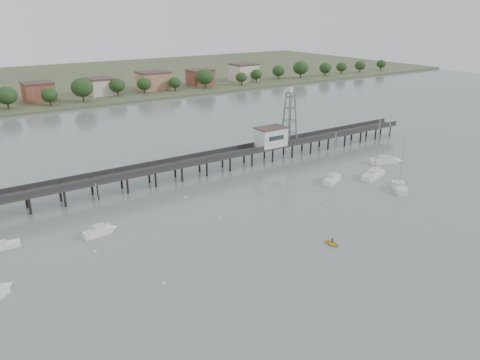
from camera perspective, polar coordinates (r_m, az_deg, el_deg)
The scene contains 14 objects.
ground_plane at distance 75.70m, azimuth 16.68°, elevation -12.43°, with size 500.00×500.00×0.00m, color slate.
pier at distance 116.97m, azimuth -6.03°, elevation 2.18°, with size 150.00×5.00×5.50m.
pier_building at distance 129.18m, azimuth 3.78°, elevation 5.31°, with size 8.40×5.40×5.30m.
lattice_tower at distance 132.10m, azimuth 6.08°, elevation 7.55°, with size 3.20×3.20×15.50m.
sailboat_c at distance 117.02m, azimuth 11.38°, elevation 0.26°, with size 8.08×5.40×13.01m.
sailboat_e at distance 134.17m, azimuth 17.74°, elevation 2.26°, with size 8.81×5.97×14.13m.
sailboat_b at distance 91.81m, azimuth -16.33°, elevation -5.88°, with size 6.49×2.82×10.56m.
sailboat_d at distance 123.16m, azimuth 16.31°, elevation 0.83°, with size 9.94×5.42×15.63m.
sailboat_f at distance 115.85m, azimuth 18.70°, elevation -0.65°, with size 7.06×7.96×13.67m.
white_tender at distance 92.84m, azimuth -26.55°, elevation -7.12°, with size 4.26×2.09×1.60m.
yellow_dinghy at distance 86.04m, azimuth 11.15°, elevation -7.73°, with size 2.04×0.59×2.85m, color yellow.
dinghy_occupant at distance 86.04m, azimuth 11.15°, elevation -7.73°, with size 0.42×1.16×0.28m, color black.
mooring_buoys at distance 98.48m, azimuth 3.49°, elevation -3.60°, with size 80.73×29.66×0.39m.
far_shore at distance 285.67m, azimuth -23.57°, elevation 10.74°, with size 500.00×170.00×10.40m.
Camera 1 is at (-51.57, -38.64, 39.72)m, focal length 35.00 mm.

